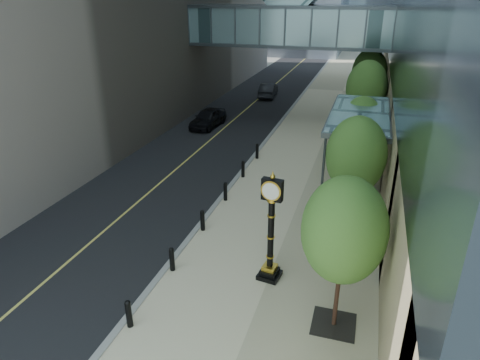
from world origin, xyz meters
name	(u,v)px	position (x,y,z in m)	size (l,w,h in m)	color
road	(272,87)	(-7.00, 40.00, 0.01)	(8.00, 180.00, 0.02)	black
sidewalk	(343,91)	(1.00, 40.00, 0.03)	(8.00, 180.00, 0.06)	beige
curb	(307,89)	(-3.00, 40.00, 0.04)	(0.25, 180.00, 0.07)	gray
skywalk	(290,23)	(-3.00, 28.00, 7.71)	(17.00, 4.20, 5.80)	slate
entrance_canopy	(360,115)	(3.48, 14.00, 4.19)	(3.00, 8.00, 4.38)	#383F44
bollard_row	(215,206)	(-2.70, 9.00, 0.51)	(0.20, 16.20, 0.90)	black
street_trees	(363,109)	(3.60, 17.30, 3.73)	(2.83, 28.68, 5.81)	black
street_clock	(271,235)	(1.01, 4.85, 1.90)	(0.91, 0.91, 4.23)	black
pedestrian	(342,228)	(3.39, 8.00, 0.84)	(0.57, 0.37, 1.56)	beige
car_near	(208,118)	(-8.36, 22.94, 0.75)	(1.73, 4.31, 1.47)	black
car_far	(268,90)	(-6.24, 34.85, 0.72)	(1.48, 4.26, 1.40)	black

